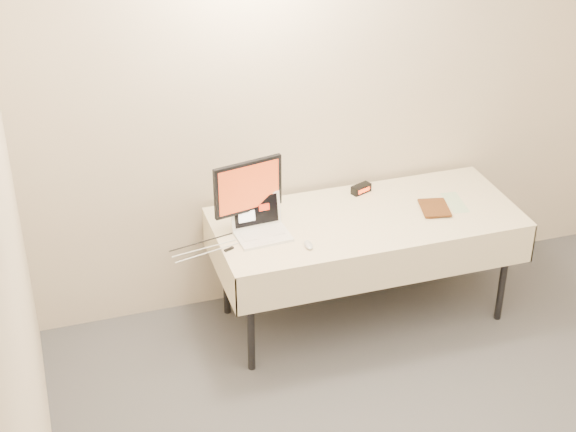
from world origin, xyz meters
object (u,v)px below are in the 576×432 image
object	(u,v)px
book	(422,194)
monitor	(248,190)
table	(366,225)
laptop	(260,226)

from	to	relation	value
book	monitor	bearing A→B (deg)	-173.23
table	book	world-z (taller)	book
book	table	bearing A→B (deg)	-172.79
laptop	book	xyz separation A→B (m)	(1.01, -0.04, 0.06)
laptop	book	size ratio (longest dim) A/B	1.44
laptop	monitor	world-z (taller)	monitor
table	laptop	distance (m)	0.68
laptop	book	bearing A→B (deg)	-5.96
laptop	book	world-z (taller)	book
table	book	distance (m)	0.39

